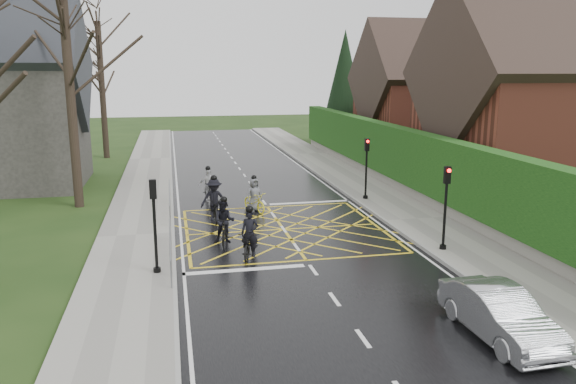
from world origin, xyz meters
name	(u,v)px	position (x,y,z in m)	size (l,w,h in m)	color
ground	(284,229)	(0.00, 0.00, 0.00)	(120.00, 120.00, 0.00)	black
road	(284,229)	(0.00, 0.00, 0.01)	(9.00, 80.00, 0.01)	black
sidewalk_right	(417,220)	(6.00, 0.00, 0.07)	(3.00, 80.00, 0.15)	gray
sidewalk_left	(136,236)	(-6.00, 0.00, 0.07)	(3.00, 80.00, 0.15)	gray
stone_wall	(400,185)	(7.75, 6.00, 0.35)	(0.50, 38.00, 0.70)	slate
hedge	(402,154)	(7.75, 6.00, 2.10)	(0.90, 38.00, 2.80)	#10330E
house_near	(544,106)	(14.75, 4.00, 4.73)	(11.80, 9.80, 11.30)	brown
house_far	(426,99)	(14.75, 18.00, 4.36)	(9.80, 8.80, 10.30)	brown
conifer	(344,88)	(10.75, 26.00, 4.99)	(4.60, 4.60, 10.00)	black
church	(3,100)	(-13.54, 12.00, 4.93)	(8.80, 7.80, 11.00)	#2D2B28
tree_near	(66,40)	(-9.00, 6.00, 7.91)	(9.24, 9.24, 11.44)	black
tree_mid	(70,34)	(-10.00, 14.00, 8.63)	(10.08, 10.08, 12.48)	black
tree_far	(100,61)	(-9.30, 22.00, 7.19)	(8.40, 8.40, 10.40)	black
railing_south	(170,243)	(-4.65, -3.50, 0.78)	(0.05, 5.04, 1.03)	slate
railing_north	(170,196)	(-4.65, 4.00, 0.79)	(0.05, 6.04, 1.03)	slate
traffic_light_ne	(366,169)	(5.10, 4.20, 1.66)	(0.24, 0.31, 3.21)	black
traffic_light_se	(445,209)	(5.10, -4.20, 1.66)	(0.24, 0.31, 3.21)	black
traffic_light_sw	(155,227)	(-5.10, -4.50, 1.66)	(0.24, 0.31, 3.21)	black
cyclist_rear	(250,241)	(-1.87, -3.22, 0.61)	(1.24, 2.06, 1.89)	black
cyclist_back	(224,225)	(-2.60, -1.31, 0.69)	(0.92, 1.90, 1.84)	black
cyclist_mid	(215,204)	(-2.71, 2.08, 0.75)	(1.23, 2.12, 2.05)	black
cyclist_front	(209,189)	(-2.71, 5.79, 0.67)	(1.03, 1.88, 1.83)	black
cyclist_lead	(254,199)	(-0.74, 3.30, 0.60)	(1.26, 1.89, 1.74)	yellow
car	(500,314)	(3.33, -10.62, 0.64)	(1.35, 3.87, 1.27)	#ADB0B5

